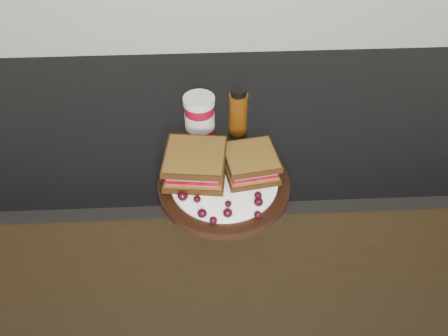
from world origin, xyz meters
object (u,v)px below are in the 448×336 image
Objects in this scene: oil_bottle at (238,111)px; sandwich_left at (195,164)px; condiment_jar at (200,117)px; plate at (224,185)px.

sandwich_left is at bearing -120.82° from oil_bottle.
condiment_jar reaches higher than sandwich_left.
plate is 0.19m from condiment_jar.
plate is at bearing -14.27° from sandwich_left.
condiment_jar reaches higher than plate.
plate is at bearing -102.42° from oil_bottle.
plate is 0.08m from sandwich_left.
sandwich_left is 0.16m from condiment_jar.
sandwich_left is 0.20m from oil_bottle.
condiment_jar is at bearing 92.84° from sandwich_left.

